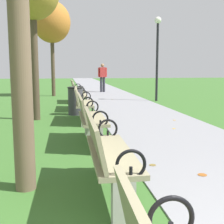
# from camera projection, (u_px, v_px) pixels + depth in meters

# --- Properties ---
(paved_walkway) EXTENTS (2.58, 44.00, 0.02)m
(paved_walkway) POSITION_uv_depth(u_px,v_px,m) (102.00, 90.00, 18.89)
(paved_walkway) COLOR gray
(paved_walkway) RESTS_ON ground
(park_bench_2) EXTENTS (0.49, 1.60, 0.90)m
(park_bench_2) POSITION_uv_depth(u_px,v_px,m) (107.00, 152.00, 3.30)
(park_bench_2) COLOR gray
(park_bench_2) RESTS_ON ground
(park_bench_3) EXTENTS (0.48, 1.60, 0.90)m
(park_bench_3) POSITION_uv_depth(u_px,v_px,m) (90.00, 118.00, 5.57)
(park_bench_3) COLOR gray
(park_bench_3) RESTS_ON ground
(park_bench_4) EXTENTS (0.54, 1.62, 0.90)m
(park_bench_4) POSITION_uv_depth(u_px,v_px,m) (83.00, 103.00, 7.89)
(park_bench_4) COLOR gray
(park_bench_4) RESTS_ON ground
(park_bench_5) EXTENTS (0.49, 1.61, 0.90)m
(park_bench_5) POSITION_uv_depth(u_px,v_px,m) (79.00, 95.00, 10.16)
(park_bench_5) COLOR gray
(park_bench_5) RESTS_ON ground
(park_bench_6) EXTENTS (0.51, 1.61, 0.90)m
(park_bench_6) POSITION_uv_depth(u_px,v_px,m) (76.00, 90.00, 12.35)
(park_bench_6) COLOR gray
(park_bench_6) RESTS_ON ground
(tree_4) EXTENTS (1.82, 1.82, 4.60)m
(tree_4) POSITION_uv_depth(u_px,v_px,m) (52.00, 23.00, 14.62)
(tree_4) COLOR #4C3D2D
(tree_4) RESTS_ON ground
(pedestrian_walking) EXTENTS (0.52, 0.27, 1.62)m
(pedestrian_walking) POSITION_uv_depth(u_px,v_px,m) (103.00, 76.00, 17.29)
(pedestrian_walking) COLOR #2D2D38
(pedestrian_walking) RESTS_ON paved_walkway
(trash_bin) EXTENTS (0.48, 0.48, 0.84)m
(trash_bin) POSITION_uv_depth(u_px,v_px,m) (76.00, 101.00, 9.02)
(trash_bin) COLOR #38383D
(trash_bin) RESTS_ON ground
(lamp_post) EXTENTS (0.28, 0.28, 3.48)m
(lamp_post) POSITION_uv_depth(u_px,v_px,m) (157.00, 46.00, 12.53)
(lamp_post) COLOR black
(lamp_post) RESTS_ON ground
(scattered_leaves) EXTENTS (4.26, 13.44, 0.02)m
(scattered_leaves) POSITION_uv_depth(u_px,v_px,m) (142.00, 170.00, 4.11)
(scattered_leaves) COLOR gold
(scattered_leaves) RESTS_ON ground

